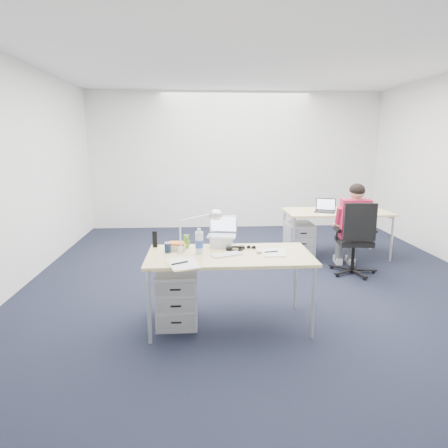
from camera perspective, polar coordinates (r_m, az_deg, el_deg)
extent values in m
plane|color=black|center=(5.23, 5.05, -8.50)|extent=(7.00, 7.00, 0.00)
cube|color=silver|center=(8.39, 1.65, 9.03)|extent=(6.00, 0.02, 2.80)
cube|color=silver|center=(1.60, 24.89, -4.37)|extent=(6.00, 0.02, 2.80)
cube|color=silver|center=(5.36, -28.47, 5.99)|extent=(0.02, 7.00, 2.80)
cube|color=white|center=(5.00, 5.68, 23.16)|extent=(6.00, 7.00, 0.01)
cube|color=#D6BD7B|center=(3.90, 0.78, -4.52)|extent=(1.60, 0.80, 0.03)
cylinder|color=#B7BABC|center=(3.72, -10.67, -11.58)|extent=(0.04, 0.04, 0.70)
cylinder|color=#B7BABC|center=(3.83, 12.64, -10.94)|extent=(0.04, 0.04, 0.70)
cylinder|color=#B7BABC|center=(4.36, -9.55, -7.93)|extent=(0.04, 0.04, 0.70)
cylinder|color=#B7BABC|center=(4.46, 10.15, -7.51)|extent=(0.04, 0.04, 0.70)
cube|color=#D6BD7B|center=(6.51, 15.80, 1.68)|extent=(1.60, 0.80, 0.03)
cylinder|color=#B7BABC|center=(6.04, 9.96, -2.35)|extent=(0.04, 0.04, 0.70)
cylinder|color=#B7BABC|center=(6.55, 22.83, -2.00)|extent=(0.04, 0.04, 0.70)
cylinder|color=#B7BABC|center=(6.71, 8.59, -0.89)|extent=(0.04, 0.04, 0.70)
cylinder|color=#B7BABC|center=(7.17, 20.39, -0.68)|extent=(0.04, 0.04, 0.70)
cylinder|color=black|center=(5.82, 17.94, -4.35)|extent=(0.04, 0.04, 0.40)
cube|color=black|center=(5.77, 18.07, -2.37)|extent=(0.48, 0.48, 0.07)
cube|color=black|center=(5.50, 18.88, 0.28)|extent=(0.42, 0.09, 0.49)
cube|color=#B5193B|center=(5.71, 18.22, 0.69)|extent=(0.41, 0.25, 0.53)
sphere|color=tan|center=(5.66, 18.46, 4.37)|extent=(0.21, 0.21, 0.21)
cube|color=#AEB1B3|center=(4.11, -6.69, -10.27)|extent=(0.40, 0.50, 0.55)
cube|color=#AEB1B3|center=(6.39, 10.66, -2.29)|extent=(0.40, 0.50, 0.55)
cube|color=white|center=(3.86, 0.36, -4.37)|extent=(0.33, 0.24, 0.02)
ellipsoid|color=white|center=(3.96, 5.00, -3.88)|extent=(0.07, 0.09, 0.03)
cylinder|color=#152443|center=(3.98, -8.05, -3.33)|extent=(0.07, 0.07, 0.10)
cylinder|color=silver|center=(3.89, -3.56, -2.45)|extent=(0.10, 0.10, 0.25)
cube|color=silver|center=(4.07, -6.69, -3.14)|extent=(0.18, 0.14, 0.08)
cube|color=black|center=(4.18, -9.84, -2.14)|extent=(0.05, 0.03, 0.17)
cube|color=#F1E58B|center=(3.59, -5.98, -5.74)|extent=(0.32, 0.39, 0.01)
cube|color=#F1E58B|center=(3.96, 7.05, -4.08)|extent=(0.23, 0.32, 0.01)
cylinder|color=white|center=(6.78, 17.77, 2.58)|extent=(0.09, 0.09, 0.11)
cube|color=white|center=(6.57, 14.28, 2.02)|extent=(0.29, 0.35, 0.01)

